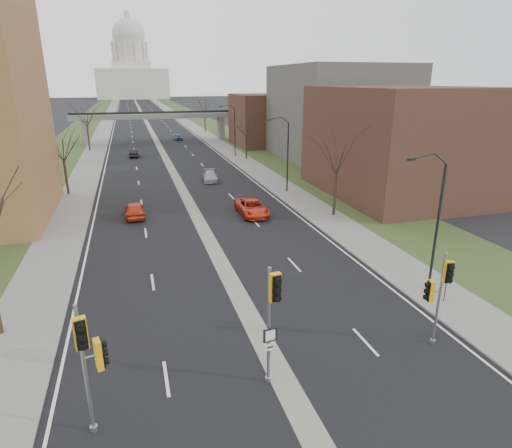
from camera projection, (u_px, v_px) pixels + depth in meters
name	position (u px, v px, depth m)	size (l,w,h in m)	color
ground	(287.00, 387.00, 18.63)	(700.00, 700.00, 0.00)	black
road_surface	(144.00, 117.00, 155.02)	(20.00, 600.00, 0.01)	black
median_strip	(144.00, 117.00, 155.02)	(1.20, 600.00, 0.02)	gray
sidewalk_right	(177.00, 116.00, 158.20)	(4.00, 600.00, 0.12)	gray
sidewalk_left	(109.00, 117.00, 151.81)	(4.00, 600.00, 0.12)	gray
grass_verge_right	(193.00, 116.00, 159.80)	(8.00, 600.00, 0.10)	#31411E
grass_verge_left	(91.00, 118.00, 150.22)	(8.00, 600.00, 0.10)	#31411E
commercial_block_near	(401.00, 142.00, 48.56)	(16.00, 20.00, 12.00)	#523126
commercial_block_mid	(338.00, 113.00, 70.97)	(18.00, 22.00, 15.00)	#595652
commercial_block_far	(270.00, 120.00, 86.54)	(14.00, 14.00, 10.00)	#523126
pedestrian_bridge	(156.00, 119.00, 89.83)	(34.00, 3.00, 6.45)	slate
capitol	(132.00, 71.00, 303.65)	(48.00, 42.00, 55.75)	beige
streetlight_near	(432.00, 184.00, 24.79)	(2.61, 0.20, 8.70)	black
streetlight_mid	(282.00, 133.00, 48.43)	(2.61, 0.20, 8.70)	black
streetlight_far	(230.00, 116.00, 72.07)	(2.61, 0.20, 8.70)	black
tree_left_b	(61.00, 141.00, 47.73)	(6.75, 6.75, 8.81)	#382B21
tree_left_c	(85.00, 112.00, 78.39)	(7.65, 7.65, 9.99)	#382B21
tree_right_a	(337.00, 148.00, 39.98)	(7.20, 7.20, 9.40)	#382B21
tree_right_b	(246.00, 124.00, 70.24)	(6.30, 6.30, 8.22)	#382B21
tree_right_c	(204.00, 104.00, 106.22)	(7.65, 7.65, 9.99)	#382B21
signal_pole_left	(89.00, 353.00, 15.11)	(0.91, 1.15, 5.41)	gray
signal_pole_median	(272.00, 308.00, 17.47)	(0.64, 0.91, 5.52)	gray
signal_pole_right	(439.00, 287.00, 20.53)	(0.83, 1.06, 4.94)	gray
speed_limit_sign	(447.00, 277.00, 25.14)	(0.50, 0.11, 2.32)	black
car_left_near	(135.00, 209.00, 41.47)	(1.80, 4.47, 1.52)	red
car_left_far	(134.00, 153.00, 74.01)	(1.45, 4.15, 1.37)	black
car_right_near	(252.00, 207.00, 42.14)	(2.52, 5.48, 1.52)	red
car_right_mid	(210.00, 176.00, 56.41)	(1.80, 4.42, 1.28)	#A09EA6
car_right_far	(178.00, 137.00, 95.00)	(1.47, 3.65, 1.24)	navy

